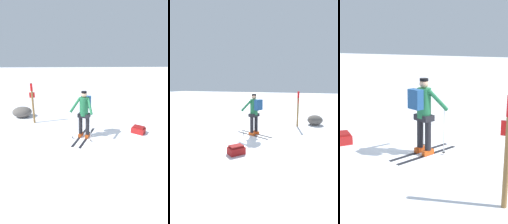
{
  "view_description": "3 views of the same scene",
  "coord_description": "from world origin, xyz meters",
  "views": [
    {
      "loc": [
        0.73,
        5.44,
        3.05
      ],
      "look_at": [
        0.43,
        -0.71,
        1.02
      ],
      "focal_mm": 28.0,
      "sensor_mm": 36.0,
      "label": 1
    },
    {
      "loc": [
        -6.55,
        -3.39,
        2.2
      ],
      "look_at": [
        0.43,
        -0.71,
        1.02
      ],
      "focal_mm": 28.0,
      "sensor_mm": 36.0,
      "label": 2
    },
    {
      "loc": [
        3.57,
        -6.96,
        2.66
      ],
      "look_at": [
        0.43,
        -0.71,
        1.02
      ],
      "focal_mm": 50.0,
      "sensor_mm": 36.0,
      "label": 3
    }
  ],
  "objects": [
    {
      "name": "trail_marker",
      "position": [
        2.68,
        -2.3,
        1.09
      ],
      "size": [
        0.24,
        0.11,
        1.84
      ],
      "color": "olive",
      "rests_on": "ground_plane"
    },
    {
      "name": "skier",
      "position": [
        0.42,
        -0.73,
        1.04
      ],
      "size": [
        1.05,
        1.8,
        1.8
      ],
      "color": "black",
      "rests_on": "ground_plane"
    },
    {
      "name": "ground_plane",
      "position": [
        0.0,
        0.0,
        0.0
      ],
      "size": [
        80.0,
        80.0,
        0.0
      ],
      "primitive_type": "plane",
      "color": "white"
    },
    {
      "name": "dropped_backpack",
      "position": [
        -1.8,
        -0.96,
        0.14
      ],
      "size": [
        0.62,
        0.59,
        0.29
      ],
      "color": "maroon",
      "rests_on": "ground_plane"
    },
    {
      "name": "rock_boulder",
      "position": [
        3.47,
        -3.15,
        0.26
      ],
      "size": [
        0.96,
        0.81,
        0.53
      ],
      "primitive_type": "ellipsoid",
      "color": "#5B5651",
      "rests_on": "ground_plane"
    }
  ]
}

